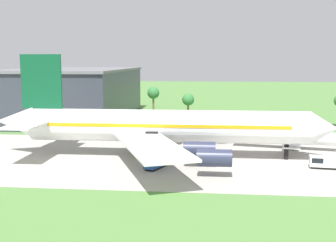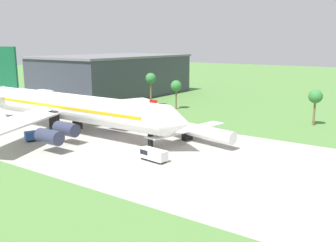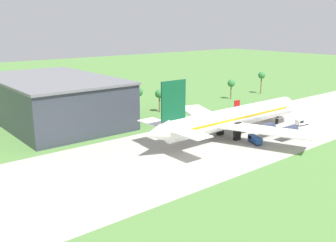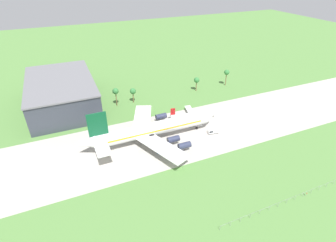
{
  "view_description": "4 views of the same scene",
  "coord_description": "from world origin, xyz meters",
  "views": [
    {
      "loc": [
        -33.24,
        -81.55,
        19.31
      ],
      "look_at": [
        -41.3,
        0.82,
        7.26
      ],
      "focal_mm": 45.0,
      "sensor_mm": 36.0,
      "label": 1
    },
    {
      "loc": [
        27.69,
        -58.7,
        21.5
      ],
      "look_at": [
        -13.61,
        0.82,
        6.26
      ],
      "focal_mm": 40.0,
      "sensor_mm": 36.0,
      "label": 2
    },
    {
      "loc": [
        -131.41,
        -75.61,
        35.09
      ],
      "look_at": [
        -69.0,
        0.82,
        9.48
      ],
      "focal_mm": 40.0,
      "sensor_mm": 36.0,
      "label": 3
    },
    {
      "loc": [
        -76.67,
        -97.91,
        74.17
      ],
      "look_at": [
        -32.48,
        5.0,
        6.0
      ],
      "focal_mm": 28.0,
      "sensor_mm": 36.0,
      "label": 4
    }
  ],
  "objects": [
    {
      "name": "ground_plane",
      "position": [
        0.0,
        0.0,
        0.0
      ],
      "size": [
        600.0,
        600.0,
        0.0
      ],
      "primitive_type": "plane",
      "color": "#517F3D"
    },
    {
      "name": "taxiway_strip",
      "position": [
        0.0,
        0.0,
        0.01
      ],
      "size": [
        320.0,
        44.0,
        0.02
      ],
      "color": "#A8A399",
      "rests_on": "ground_plane"
    },
    {
      "name": "jet_airliner",
      "position": [
        -42.59,
        0.82,
        6.19
      ],
      "size": [
        68.6,
        54.76,
        20.44
      ],
      "color": "white",
      "rests_on": "ground_plane"
    },
    {
      "name": "regional_aircraft",
      "position": [
        -15.32,
        10.69,
        2.61
      ],
      "size": [
        25.18,
        22.82,
        7.94
      ],
      "color": "white",
      "rests_on": "ground_plane"
    },
    {
      "name": "baggage_tug",
      "position": [
        -12.47,
        -5.79,
        1.21
      ],
      "size": [
        5.8,
        2.67,
        2.23
      ],
      "color": "black",
      "rests_on": "ground_plane"
    },
    {
      "name": "fuel_truck",
      "position": [
        -42.43,
        -8.32,
        1.19
      ],
      "size": [
        4.17,
        6.04,
        2.18
      ],
      "color": "black",
      "rests_on": "ground_plane"
    },
    {
      "name": "terminal_building",
      "position": [
        -78.83,
        55.84,
        8.22
      ],
      "size": [
        36.72,
        61.2,
        16.41
      ],
      "color": "#333842",
      "rests_on": "ground_plane"
    },
    {
      "name": "palm_tree_row",
      "position": [
        -14.35,
        42.62,
        8.42
      ],
      "size": [
        80.83,
        3.6,
        11.44
      ],
      "color": "brown",
      "rests_on": "ground_plane"
    }
  ]
}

